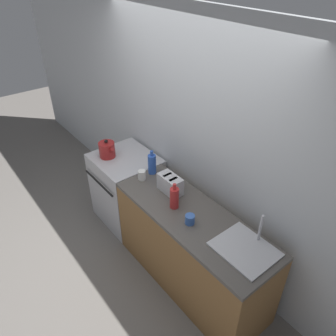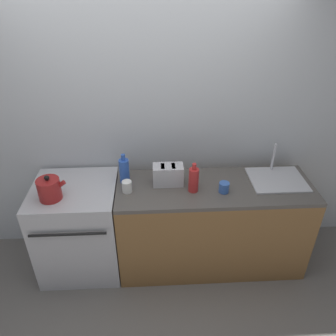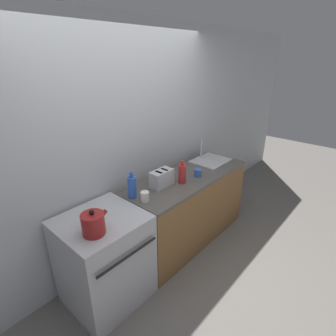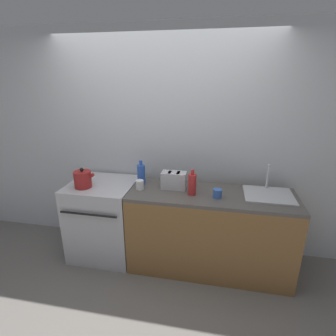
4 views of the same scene
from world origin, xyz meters
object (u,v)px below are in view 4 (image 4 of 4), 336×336
at_px(bottle_blue, 141,174).
at_px(cup_white, 140,185).
at_px(stove, 105,218).
at_px(cup_blue, 217,193).
at_px(bottle_red, 192,184).
at_px(toaster, 174,180).
at_px(kettle, 83,179).

xyz_separation_m(bottle_blue, cup_white, (0.03, -0.15, -0.06)).
bearing_deg(stove, cup_white, -9.04).
distance_m(bottle_blue, cup_white, 0.17).
height_order(stove, cup_blue, cup_blue).
bearing_deg(stove, bottle_red, -5.08).
height_order(stove, toaster, toaster).
bearing_deg(toaster, bottle_red, -29.41).
bearing_deg(bottle_red, toaster, 150.59).
height_order(toaster, bottle_blue, bottle_blue).
xyz_separation_m(bottle_red, cup_white, (-0.56, 0.02, -0.06)).
bearing_deg(cup_white, cup_blue, -3.31).
relative_size(toaster, bottle_red, 0.98).
height_order(stove, cup_white, cup_white).
distance_m(stove, bottle_red, 1.18).
bearing_deg(toaster, bottle_blue, 172.05).
xyz_separation_m(stove, kettle, (-0.15, -0.14, 0.53)).
xyz_separation_m(kettle, cup_blue, (1.44, 0.01, -0.05)).
height_order(bottle_red, cup_white, bottle_red).
relative_size(bottle_red, cup_blue, 2.96).
bearing_deg(cup_blue, kettle, -179.49).
xyz_separation_m(cup_white, cup_blue, (0.82, -0.05, -0.01)).
bearing_deg(toaster, kettle, -170.60).
height_order(toaster, cup_white, toaster).
bearing_deg(kettle, bottle_blue, 19.82).
bearing_deg(bottle_red, cup_blue, -6.87).
relative_size(bottle_blue, cup_blue, 3.05).
bearing_deg(cup_white, kettle, -174.48).
height_order(toaster, bottle_red, bottle_red).
bearing_deg(kettle, toaster, 9.40).
relative_size(toaster, bottle_blue, 0.95).
bearing_deg(cup_white, bottle_red, -1.67).
relative_size(stove, cup_white, 8.79).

